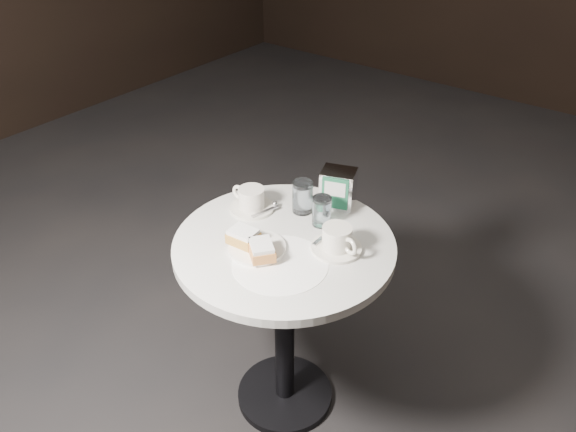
# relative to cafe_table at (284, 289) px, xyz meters

# --- Properties ---
(ground) EXTENTS (7.00, 7.00, 0.00)m
(ground) POSITION_rel_cafe_table_xyz_m (0.00, 0.00, -0.55)
(ground) COLOR black
(ground) RESTS_ON ground
(cafe_table) EXTENTS (0.70, 0.70, 0.74)m
(cafe_table) POSITION_rel_cafe_table_xyz_m (0.00, 0.00, 0.00)
(cafe_table) COLOR black
(cafe_table) RESTS_ON ground
(sugar_spill) EXTENTS (0.32, 0.32, 0.00)m
(sugar_spill) POSITION_rel_cafe_table_xyz_m (0.06, -0.10, 0.20)
(sugar_spill) COLOR white
(sugar_spill) RESTS_ON cafe_table
(beignet_plate) EXTENTS (0.21, 0.21, 0.06)m
(beignet_plate) POSITION_rel_cafe_table_xyz_m (-0.04, -0.10, 0.22)
(beignet_plate) COLOR white
(beignet_plate) RESTS_ON cafe_table
(coffee_cup_left) EXTENTS (0.16, 0.15, 0.08)m
(coffee_cup_left) POSITION_rel_cafe_table_xyz_m (-0.20, 0.08, 0.23)
(coffee_cup_left) COLOR silver
(coffee_cup_left) RESTS_ON cafe_table
(coffee_cup_right) EXTENTS (0.19, 0.19, 0.08)m
(coffee_cup_right) POSITION_rel_cafe_table_xyz_m (0.15, 0.06, 0.23)
(coffee_cup_right) COLOR silver
(coffee_cup_right) RESTS_ON cafe_table
(water_glass_left) EXTENTS (0.07, 0.07, 0.11)m
(water_glass_left) POSITION_rel_cafe_table_xyz_m (-0.06, 0.18, 0.25)
(water_glass_left) COLOR white
(water_glass_left) RESTS_ON cafe_table
(water_glass_right) EXTENTS (0.07, 0.07, 0.10)m
(water_glass_right) POSITION_rel_cafe_table_xyz_m (0.04, 0.15, 0.25)
(water_glass_right) COLOR white
(water_glass_right) RESTS_ON cafe_table
(napkin_dispenser) EXTENTS (0.14, 0.12, 0.13)m
(napkin_dispenser) POSITION_rel_cafe_table_xyz_m (0.01, 0.28, 0.26)
(napkin_dispenser) COLOR white
(napkin_dispenser) RESTS_ON cafe_table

